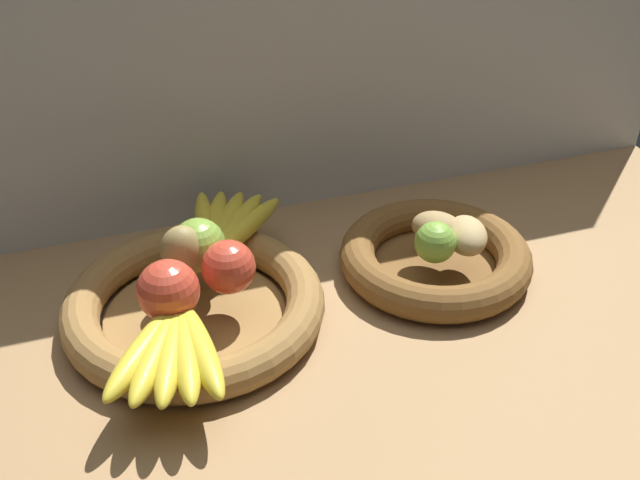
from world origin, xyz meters
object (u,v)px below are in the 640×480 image
at_px(potato_large, 438,228).
at_px(potato_small, 466,235).
at_px(pear_brown, 183,252).
at_px(fruit_bowl_right, 435,257).
at_px(apple_green_back, 198,245).
at_px(apple_red_front, 168,291).
at_px(fruit_bowl_left, 194,306).
at_px(banana_bunch_front, 172,348).
at_px(banana_bunch_back, 225,226).
at_px(lime_near, 434,241).
at_px(apple_red_right, 228,267).

xyz_separation_m(potato_large, potato_small, (0.03, -0.03, 0.00)).
relative_size(pear_brown, potato_large, 1.00).
bearing_deg(pear_brown, fruit_bowl_right, -5.21).
distance_m(apple_green_back, apple_red_front, 0.11).
bearing_deg(fruit_bowl_right, apple_green_back, 172.25).
height_order(fruit_bowl_left, banana_bunch_front, banana_bunch_front).
height_order(pear_brown, banana_bunch_back, pear_brown).
bearing_deg(apple_green_back, apple_red_front, -121.29).
relative_size(pear_brown, potato_small, 0.96).
bearing_deg(apple_green_back, pear_brown, -150.67).
distance_m(banana_bunch_back, potato_large, 0.30).
bearing_deg(potato_small, apple_green_back, 168.33).
height_order(apple_red_front, potato_small, apple_red_front).
height_order(apple_red_front, banana_bunch_front, apple_red_front).
xyz_separation_m(fruit_bowl_left, lime_near, (0.33, -0.04, 0.06)).
xyz_separation_m(apple_red_front, lime_near, (0.36, 0.01, -0.01)).
xyz_separation_m(fruit_bowl_left, banana_bunch_front, (-0.05, -0.13, 0.04)).
height_order(potato_small, lime_near, lime_near).
height_order(apple_green_back, banana_bunch_back, apple_green_back).
relative_size(fruit_bowl_left, apple_green_back, 4.75).
bearing_deg(banana_bunch_back, lime_near, -30.18).
distance_m(pear_brown, banana_bunch_back, 0.11).
relative_size(apple_red_right, potato_small, 0.89).
bearing_deg(potato_small, fruit_bowl_left, 175.58).
height_order(pear_brown, banana_bunch_front, pear_brown).
distance_m(apple_red_right, pear_brown, 0.07).
bearing_deg(apple_green_back, fruit_bowl_right, -7.75).
bearing_deg(potato_large, apple_red_front, -173.37).
distance_m(pear_brown, potato_large, 0.36).
bearing_deg(banana_bunch_front, pear_brown, 74.76).
bearing_deg(apple_green_back, apple_red_right, -65.88).
relative_size(pear_brown, banana_bunch_back, 0.39).
relative_size(fruit_bowl_left, apple_red_right, 4.91).
bearing_deg(apple_red_front, apple_red_right, 20.12).
bearing_deg(apple_red_right, potato_small, -2.47).
bearing_deg(potato_small, potato_large, 135.00).
distance_m(banana_bunch_front, lime_near, 0.38).
relative_size(fruit_bowl_right, potato_large, 3.63).
distance_m(apple_red_front, lime_near, 0.36).
bearing_deg(potato_small, apple_red_front, -177.86).
distance_m(apple_red_front, banana_bunch_front, 0.08).
height_order(apple_red_front, apple_red_right, apple_red_front).
bearing_deg(pear_brown, potato_small, -9.14).
bearing_deg(fruit_bowl_right, apple_red_front, -173.37).
xyz_separation_m(apple_red_right, lime_near, (0.28, -0.02, -0.01)).
distance_m(fruit_bowl_left, fruit_bowl_right, 0.35).
xyz_separation_m(apple_green_back, apple_red_right, (0.03, -0.06, -0.00)).
relative_size(banana_bunch_front, banana_bunch_back, 0.99).
relative_size(apple_green_back, banana_bunch_back, 0.37).
bearing_deg(fruit_bowl_left, fruit_bowl_right, 0.00).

